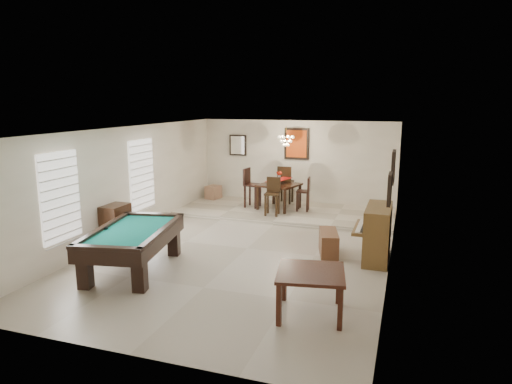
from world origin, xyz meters
The scene contains 26 objects.
ground_plane centered at (0.00, 0.00, -0.01)m, with size 6.00×9.00×0.02m, color beige.
wall_back centered at (0.00, 4.50, 1.30)m, with size 6.00×0.04×2.60m, color silver.
wall_front centered at (0.00, -4.50, 1.30)m, with size 6.00×0.04×2.60m, color silver.
wall_left centered at (-3.00, 0.00, 1.30)m, with size 0.04×9.00×2.60m, color silver.
wall_right centered at (3.00, 0.00, 1.30)m, with size 0.04×9.00×2.60m, color silver.
ceiling centered at (0.00, 0.00, 2.60)m, with size 6.00×9.00×0.04m, color white.
dining_step centered at (0.00, 3.25, 0.06)m, with size 6.00×2.50×0.12m, color beige.
window_left_front centered at (-2.97, -2.20, 1.40)m, with size 0.06×1.00×1.70m, color white.
window_left_rear centered at (-2.97, 0.60, 1.40)m, with size 0.06×1.00×1.70m, color white.
pool_table centered at (-1.62, -1.90, 0.39)m, with size 1.28×2.37×0.79m, color black, non-canonical shape.
square_table centered at (1.96, -2.64, 0.34)m, with size 1.00×1.00×0.69m, color black, non-canonical shape.
upright_piano centered at (2.61, 0.18, 0.55)m, with size 0.74×1.33×1.11m, color brown, non-canonical shape.
piano_bench centered at (1.76, 0.15, 0.25)m, with size 0.35×0.91×0.51m, color brown.
apothecary_chest centered at (-2.77, -0.83, 0.48)m, with size 0.42×0.64×0.96m, color black.
dining_table centered at (-0.22, 3.35, 0.54)m, with size 1.02×1.02×0.84m, color black, non-canonical shape.
flower_vase centered at (-0.22, 3.35, 1.09)m, with size 0.15×0.15×0.26m, color #AE230E, non-canonical shape.
dining_chair_south centered at (-0.20, 2.57, 0.63)m, with size 0.38×0.38×1.02m, color black, non-canonical shape.
dining_chair_north centered at (-0.24, 4.15, 0.69)m, with size 0.42×0.42×1.14m, color black, non-canonical shape.
dining_chair_west centered at (-1.01, 3.31, 0.69)m, with size 0.42×0.42×1.14m, color black, non-canonical shape.
dining_chair_east centered at (0.48, 3.34, 0.60)m, with size 0.35×0.35×0.96m, color black, non-canonical shape.
corner_bench centered at (-2.58, 4.02, 0.33)m, with size 0.37×0.46×0.41m, color #A27558.
chandelier centered at (0.00, 3.20, 2.20)m, with size 0.44×0.44×0.60m, color #FFE5B2, non-canonical shape.
back_painting centered at (0.00, 4.46, 1.90)m, with size 0.75×0.06×0.95m, color #D84C14.
back_mirror centered at (-1.90, 4.46, 1.80)m, with size 0.55×0.06×0.65m, color white.
right_picture_upper centered at (2.96, 0.30, 1.90)m, with size 0.06×0.55×0.65m, color slate.
right_picture_lower centered at (2.96, -1.00, 1.70)m, with size 0.06×0.45×0.55m, color gray.
Camera 1 is at (3.23, -9.00, 3.20)m, focal length 32.00 mm.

